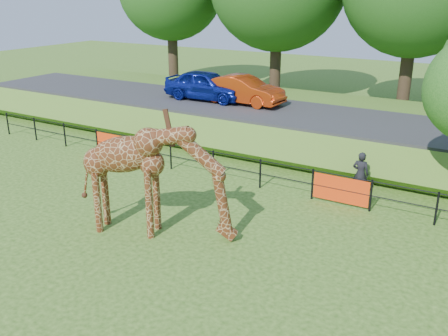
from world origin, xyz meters
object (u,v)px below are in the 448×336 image
at_px(giraffe, 157,180).
at_px(car_blue, 206,85).
at_px(visitor, 360,174).
at_px(car_red, 243,90).

height_order(giraffe, car_blue, giraffe).
xyz_separation_m(giraffe, visitor, (4.27, 5.91, -0.89)).
relative_size(car_blue, car_red, 1.05).
relative_size(car_red, visitor, 2.67).
xyz_separation_m(giraffe, car_blue, (-5.34, 11.07, 0.49)).
distance_m(car_blue, car_red, 2.07).
height_order(car_red, visitor, car_red).
bearing_deg(car_red, giraffe, -160.67).
height_order(car_blue, car_red, car_blue).
xyz_separation_m(giraffe, car_red, (-3.27, 11.20, 0.43)).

